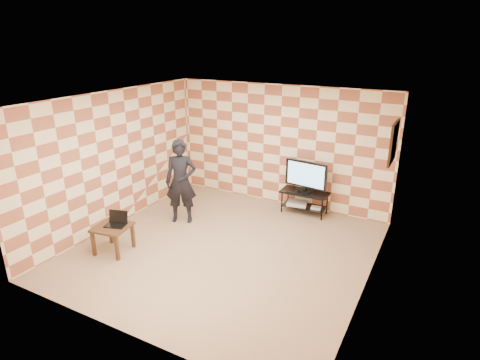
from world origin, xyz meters
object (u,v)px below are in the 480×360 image
(tv_stand, at_px, (305,197))
(side_table, at_px, (113,231))
(person, at_px, (181,182))
(tv, at_px, (306,175))

(tv_stand, bearing_deg, side_table, -127.62)
(side_table, height_order, person, person)
(tv, bearing_deg, side_table, -127.65)
(side_table, bearing_deg, person, 78.29)
(side_table, xyz_separation_m, person, (0.34, 1.62, 0.46))
(tv_stand, xyz_separation_m, person, (-2.12, -1.56, 0.50))
(tv, relative_size, person, 0.54)
(side_table, distance_m, person, 1.72)
(tv, bearing_deg, person, -143.66)
(tv_stand, xyz_separation_m, side_table, (-2.45, -3.18, 0.05))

